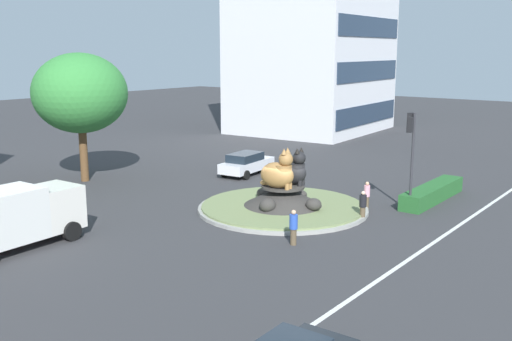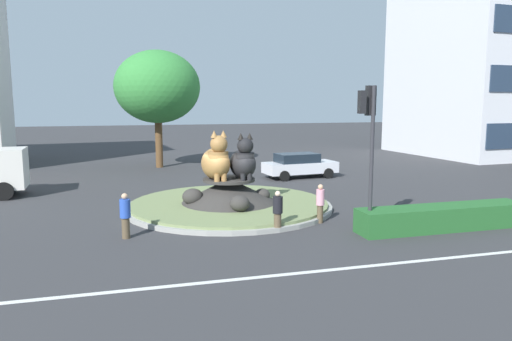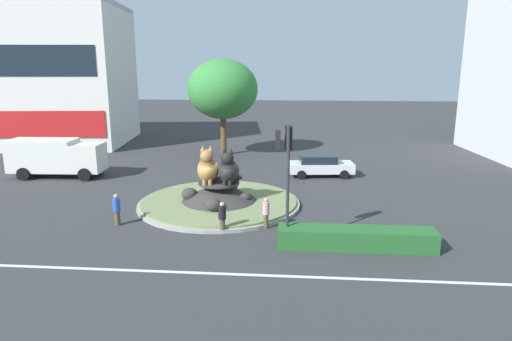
# 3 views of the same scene
# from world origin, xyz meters

# --- Properties ---
(ground_plane) EXTENTS (160.00, 160.00, 0.00)m
(ground_plane) POSITION_xyz_m (0.00, 0.00, 0.00)
(ground_plane) COLOR #333335
(lane_centreline) EXTENTS (112.00, 0.20, 0.01)m
(lane_centreline) POSITION_xyz_m (0.00, -8.65, 0.00)
(lane_centreline) COLOR silver
(lane_centreline) RESTS_ON ground
(roundabout_island) EXTENTS (9.26, 9.26, 1.37)m
(roundabout_island) POSITION_xyz_m (-0.01, -0.01, 0.47)
(roundabout_island) COLOR gray
(roundabout_island) RESTS_ON ground
(cat_statue_tabby) EXTENTS (1.42, 2.29, 2.19)m
(cat_statue_tabby) POSITION_xyz_m (-0.59, -0.14, 2.17)
(cat_statue_tabby) COLOR #9E703D
(cat_statue_tabby) RESTS_ON roundabout_island
(cat_statue_black) EXTENTS (1.34, 2.09, 2.07)m
(cat_statue_black) POSITION_xyz_m (0.62, -0.24, 2.12)
(cat_statue_black) COLOR black
(cat_statue_black) RESTS_ON roundabout_island
(traffic_light_mast) EXTENTS (0.72, 0.53, 5.34)m
(traffic_light_mast) POSITION_xyz_m (3.89, -5.51, 3.90)
(traffic_light_mast) COLOR #2D2D33
(traffic_light_mast) RESTS_ON ground
(office_tower) EXTENTS (16.26, 13.94, 25.97)m
(office_tower) POSITION_xyz_m (28.71, 16.25, 12.99)
(office_tower) COLOR silver
(office_tower) RESTS_ON ground
(clipped_hedge_strip) EXTENTS (6.83, 1.20, 0.90)m
(clipped_hedge_strip) POSITION_xyz_m (6.99, -5.70, 0.45)
(clipped_hedge_strip) COLOR #235B28
(clipped_hedge_strip) RESTS_ON ground
(broadleaf_tree_behind_island) EXTENTS (6.11, 6.11, 8.43)m
(broadleaf_tree_behind_island) POSITION_xyz_m (-2.00, 14.70, 5.81)
(broadleaf_tree_behind_island) COLOR brown
(broadleaf_tree_behind_island) RESTS_ON ground
(pedestrian_blue_shirt) EXTENTS (0.37, 0.37, 1.62)m
(pedestrian_blue_shirt) POSITION_xyz_m (-4.54, -3.75, 0.85)
(pedestrian_blue_shirt) COLOR brown
(pedestrian_blue_shirt) RESTS_ON ground
(pedestrian_black_shirt) EXTENTS (0.37, 0.37, 1.54)m
(pedestrian_black_shirt) POSITION_xyz_m (0.87, -4.38, 0.80)
(pedestrian_black_shirt) COLOR brown
(pedestrian_black_shirt) RESTS_ON ground
(pedestrian_pink_shirt) EXTENTS (0.33, 0.33, 1.56)m
(pedestrian_pink_shirt) POSITION_xyz_m (2.91, -3.56, 0.82)
(pedestrian_pink_shirt) COLOR brown
(pedestrian_pink_shirt) RESTS_ON ground
(sedan_on_far_lane) EXTENTS (4.77, 2.40, 1.55)m
(sedan_on_far_lane) POSITION_xyz_m (6.17, 7.41, 0.81)
(sedan_on_far_lane) COLOR silver
(sedan_on_far_lane) RESTS_ON ground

